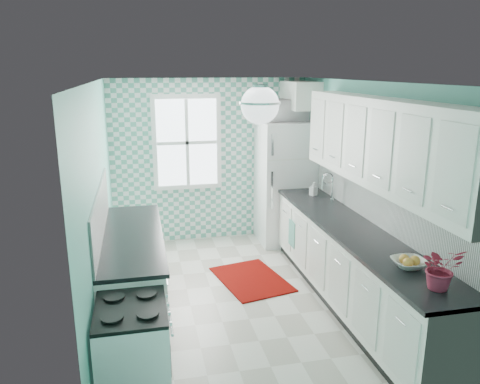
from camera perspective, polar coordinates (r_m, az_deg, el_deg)
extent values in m
cube|color=beige|center=(5.63, 0.05, -13.18)|extent=(3.00, 4.40, 0.02)
cube|color=white|center=(4.97, 0.06, 13.41)|extent=(3.00, 4.40, 0.02)
cube|color=#66C4B2|center=(7.28, -3.71, 3.84)|extent=(3.00, 0.02, 2.50)
cube|color=#66C4B2|center=(3.17, 8.87, -11.25)|extent=(3.00, 0.02, 2.50)
cube|color=#66C4B2|center=(5.07, -16.88, -1.68)|extent=(0.02, 4.40, 2.50)
cube|color=#66C4B2|center=(5.67, 15.13, 0.18)|extent=(0.02, 4.40, 2.50)
cube|color=#54A48F|center=(7.25, -3.68, 3.81)|extent=(3.00, 0.01, 2.50)
cube|color=white|center=(7.14, -6.49, 6.01)|extent=(1.04, 0.05, 1.44)
cube|color=white|center=(7.12, -6.47, 5.99)|extent=(0.90, 0.02, 1.30)
cube|color=white|center=(5.33, 16.83, -1.47)|extent=(0.02, 3.60, 0.51)
cube|color=white|center=(5.01, -16.64, -2.51)|extent=(0.02, 2.15, 0.51)
cube|color=white|center=(4.94, 17.00, 5.65)|extent=(0.33, 3.20, 0.90)
cube|color=white|center=(7.10, 7.28, 11.62)|extent=(0.40, 0.74, 0.40)
cylinder|color=silver|center=(4.19, 2.47, 12.72)|extent=(0.14, 0.14, 0.04)
cylinder|color=silver|center=(4.20, 2.46, 11.76)|extent=(0.02, 0.02, 0.12)
sphere|color=white|center=(4.20, 2.45, 10.54)|extent=(0.34, 0.34, 0.34)
cube|color=white|center=(5.46, 13.56, -9.21)|extent=(0.60, 3.60, 0.90)
cube|color=black|center=(5.28, 13.72, -4.56)|extent=(0.63, 3.60, 0.04)
cube|color=white|center=(5.25, -12.86, -10.12)|extent=(0.60, 2.15, 0.90)
cube|color=black|center=(5.08, -12.99, -5.29)|extent=(0.63, 2.15, 0.04)
cube|color=white|center=(7.22, 5.56, 1.18)|extent=(0.82, 0.77, 1.88)
cube|color=silver|center=(6.77, 6.66, 3.97)|extent=(0.80, 0.01, 0.02)
cube|color=silver|center=(6.61, 3.98, 5.76)|extent=(0.03, 0.03, 0.30)
cube|color=silver|center=(6.74, 3.88, 0.24)|extent=(0.03, 0.03, 0.54)
cube|color=silver|center=(4.03, -12.85, -18.81)|extent=(0.55, 0.69, 0.82)
cube|color=black|center=(3.82, -13.21, -13.67)|extent=(0.55, 0.69, 0.03)
cube|color=black|center=(4.00, -8.71, -17.97)|extent=(0.01, 0.46, 0.27)
cube|color=silver|center=(6.17, 9.75, -1.52)|extent=(0.44, 0.37, 0.12)
cylinder|color=silver|center=(6.18, 11.21, 0.36)|extent=(0.02, 0.02, 0.30)
torus|color=silver|center=(6.11, 10.76, 2.05)|extent=(0.16, 0.02, 0.16)
cube|color=#620917|center=(6.12, 1.39, -10.58)|extent=(0.97, 1.21, 0.02)
cube|color=#65B6A3|center=(6.36, 6.35, -5.06)|extent=(0.02, 0.24, 0.36)
imported|color=white|center=(4.41, 19.93, -8.17)|extent=(0.29, 0.29, 0.07)
imported|color=#BD1635|center=(4.04, 23.28, -8.49)|extent=(0.33, 0.29, 0.35)
imported|color=#94A4AD|center=(6.50, 8.94, 0.39)|extent=(0.11, 0.11, 0.19)
imported|color=white|center=(7.04, 5.79, 9.90)|extent=(0.59, 0.42, 0.32)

